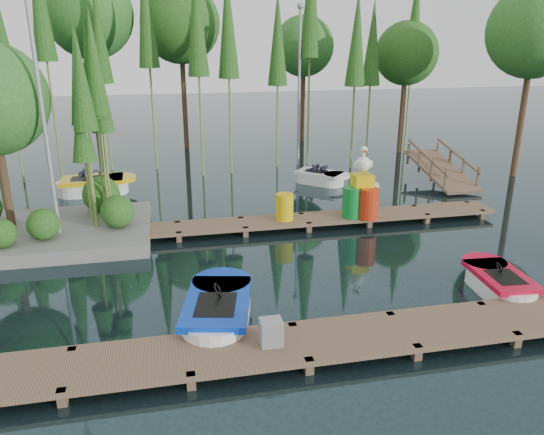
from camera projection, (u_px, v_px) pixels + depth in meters
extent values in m
plane|color=#1C3135|center=(258.00, 262.00, 14.52)|extent=(90.00, 90.00, 0.00)
cube|color=brown|center=(300.00, 343.00, 10.28)|extent=(18.00, 1.50, 0.10)
cube|color=brown|center=(63.00, 402.00, 8.92)|extent=(0.16, 0.16, 0.50)
cube|color=brown|center=(73.00, 360.00, 10.08)|extent=(0.16, 0.16, 0.50)
cube|color=brown|center=(191.00, 386.00, 9.34)|extent=(0.16, 0.16, 0.50)
cube|color=brown|center=(187.00, 347.00, 10.51)|extent=(0.16, 0.16, 0.50)
cube|color=brown|center=(309.00, 371.00, 9.76)|extent=(0.16, 0.16, 0.50)
cube|color=brown|center=(292.00, 335.00, 10.93)|extent=(0.16, 0.16, 0.50)
cube|color=brown|center=(417.00, 357.00, 10.18)|extent=(0.16, 0.16, 0.50)
cube|color=brown|center=(389.00, 324.00, 11.35)|extent=(0.16, 0.16, 0.50)
cube|color=brown|center=(516.00, 344.00, 10.61)|extent=(0.16, 0.16, 0.50)
cube|color=brown|center=(480.00, 313.00, 11.77)|extent=(0.16, 0.16, 0.50)
cube|color=brown|center=(274.00, 222.00, 16.95)|extent=(15.00, 1.20, 0.10)
cube|color=brown|center=(36.00, 251.00, 15.18)|extent=(0.16, 0.16, 0.50)
cube|color=brown|center=(42.00, 239.00, 16.06)|extent=(0.16, 0.16, 0.50)
cube|color=brown|center=(109.00, 245.00, 15.57)|extent=(0.16, 0.16, 0.50)
cube|color=brown|center=(112.00, 234.00, 16.46)|extent=(0.16, 0.16, 0.50)
cube|color=brown|center=(179.00, 240.00, 15.97)|extent=(0.16, 0.16, 0.50)
cube|color=brown|center=(178.00, 229.00, 16.86)|extent=(0.16, 0.16, 0.50)
cube|color=brown|center=(246.00, 235.00, 16.37)|extent=(0.16, 0.16, 0.50)
cube|color=brown|center=(241.00, 225.00, 17.26)|extent=(0.16, 0.16, 0.50)
cube|color=brown|center=(309.00, 230.00, 16.77)|extent=(0.16, 0.16, 0.50)
cube|color=brown|center=(301.00, 220.00, 17.66)|extent=(0.16, 0.16, 0.50)
cube|color=brown|center=(369.00, 226.00, 17.17)|extent=(0.16, 0.16, 0.50)
cube|color=brown|center=(358.00, 216.00, 18.05)|extent=(0.16, 0.16, 0.50)
cube|color=brown|center=(427.00, 221.00, 17.56)|extent=(0.16, 0.16, 0.50)
cube|color=brown|center=(413.00, 212.00, 18.45)|extent=(0.16, 0.16, 0.50)
cube|color=brown|center=(482.00, 217.00, 17.96)|extent=(0.16, 0.16, 0.50)
cube|color=brown|center=(466.00, 209.00, 18.85)|extent=(0.16, 0.16, 0.50)
cube|color=slate|center=(46.00, 234.00, 16.06)|extent=(6.20, 4.20, 0.42)
sphere|color=#295B1C|center=(43.00, 224.00, 14.96)|extent=(0.90, 0.90, 0.90)
sphere|color=#295B1C|center=(101.00, 195.00, 17.22)|extent=(1.20, 1.20, 1.20)
sphere|color=#295B1C|center=(2.00, 234.00, 14.41)|extent=(0.80, 0.80, 0.80)
sphere|color=#295B1C|center=(117.00, 211.00, 15.89)|extent=(1.00, 1.00, 1.00)
cylinder|color=#442F1D|center=(4.00, 175.00, 15.64)|extent=(0.24, 0.24, 3.60)
cylinder|color=olive|center=(97.00, 138.00, 16.01)|extent=(0.07, 0.07, 5.93)
cone|color=#295B1C|center=(90.00, 66.00, 15.33)|extent=(0.70, 0.70, 2.97)
cylinder|color=olive|center=(86.00, 143.00, 15.84)|extent=(0.07, 0.07, 5.66)
cone|color=#295B1C|center=(78.00, 75.00, 15.19)|extent=(0.70, 0.70, 2.83)
cylinder|color=olive|center=(105.00, 149.00, 16.19)|extent=(0.07, 0.07, 5.22)
cone|color=#295B1C|center=(99.00, 87.00, 15.59)|extent=(0.70, 0.70, 2.61)
cylinder|color=olive|center=(89.00, 150.00, 15.31)|extent=(0.07, 0.07, 5.53)
cone|color=#295B1C|center=(81.00, 81.00, 14.68)|extent=(0.70, 0.70, 2.76)
cylinder|color=olive|center=(87.00, 174.00, 15.65)|extent=(0.07, 0.07, 4.01)
cone|color=#295B1C|center=(81.00, 127.00, 15.19)|extent=(0.70, 0.70, 2.01)
cylinder|color=olive|center=(101.00, 135.00, 15.90)|extent=(0.07, 0.07, 6.11)
cone|color=#295B1C|center=(93.00, 61.00, 15.20)|extent=(0.70, 0.70, 3.05)
cylinder|color=#442F1D|center=(523.00, 107.00, 22.41)|extent=(0.26, 0.26, 6.06)
sphere|color=#306E27|center=(535.00, 31.00, 21.42)|extent=(3.81, 3.81, 3.81)
cylinder|color=#442F1D|center=(403.00, 104.00, 27.35)|extent=(0.26, 0.26, 5.02)
sphere|color=#295B1C|center=(407.00, 53.00, 26.53)|extent=(3.16, 3.16, 3.16)
cylinder|color=#442F1D|center=(303.00, 95.00, 30.22)|extent=(0.26, 0.26, 5.31)
sphere|color=#306E27|center=(304.00, 46.00, 29.35)|extent=(3.34, 3.34, 3.34)
cylinder|color=#442F1D|center=(184.00, 88.00, 28.09)|extent=(0.26, 0.26, 6.46)
sphere|color=#295B1C|center=(180.00, 23.00, 27.03)|extent=(4.06, 4.06, 4.06)
cylinder|color=#442F1D|center=(96.00, 86.00, 27.13)|extent=(0.26, 0.26, 6.85)
sphere|color=#306E27|center=(89.00, 14.00, 26.01)|extent=(4.31, 4.31, 4.31)
cylinder|color=olive|center=(10.00, 92.00, 21.16)|extent=(0.09, 0.09, 7.48)
cone|color=#295B1C|center=(1.00, 37.00, 20.47)|extent=(0.90, 0.90, 4.11)
cylinder|color=olive|center=(47.00, 63.00, 21.63)|extent=(0.09, 0.09, 9.66)
cylinder|color=olive|center=(104.00, 84.00, 23.29)|extent=(0.09, 0.09, 7.69)
cone|color=#295B1C|center=(98.00, 32.00, 22.58)|extent=(0.90, 0.90, 4.23)
cylinder|color=olive|center=(150.00, 69.00, 23.15)|extent=(0.09, 0.09, 8.99)
cone|color=#295B1C|center=(145.00, 7.00, 22.32)|extent=(0.90, 0.90, 4.94)
cylinder|color=olive|center=(199.00, 77.00, 22.14)|extent=(0.09, 0.09, 8.44)
cone|color=#295B1C|center=(196.00, 17.00, 21.37)|extent=(0.90, 0.90, 4.64)
cylinder|color=olive|center=(229.00, 79.00, 22.55)|extent=(0.09, 0.09, 8.22)
cone|color=#295B1C|center=(228.00, 22.00, 21.80)|extent=(0.90, 0.90, 4.52)
cylinder|color=olive|center=(278.00, 86.00, 23.94)|extent=(0.09, 0.09, 7.41)
cone|color=#295B1C|center=(278.00, 38.00, 23.26)|extent=(0.90, 0.90, 4.07)
cylinder|color=olive|center=(309.00, 58.00, 24.06)|extent=(0.09, 0.09, 9.77)
cylinder|color=olive|center=(354.00, 87.00, 23.62)|extent=(0.09, 0.09, 7.40)
cone|color=#295B1C|center=(357.00, 38.00, 22.95)|extent=(0.90, 0.90, 4.07)
cylinder|color=olive|center=(370.00, 86.00, 25.41)|extent=(0.09, 0.09, 7.14)
cone|color=#295B1C|center=(373.00, 42.00, 24.76)|extent=(0.90, 0.90, 3.93)
cylinder|color=olive|center=(411.00, 68.00, 26.60)|extent=(0.09, 0.09, 8.61)
cone|color=#295B1C|center=(415.00, 17.00, 25.81)|extent=(0.90, 0.90, 4.74)
cylinder|color=gray|center=(44.00, 127.00, 14.61)|extent=(0.12, 0.12, 7.00)
cylinder|color=gray|center=(299.00, 90.00, 24.33)|extent=(0.12, 0.12, 7.00)
sphere|color=gray|center=(300.00, 6.00, 23.15)|extent=(0.30, 0.30, 0.30)
cube|color=brown|center=(441.00, 170.00, 22.12)|extent=(1.50, 3.94, 0.95)
cube|color=brown|center=(445.00, 180.00, 20.49)|extent=(0.08, 0.08, 0.90)
cube|color=brown|center=(432.00, 170.00, 21.47)|extent=(0.08, 0.08, 0.90)
cube|color=brown|center=(419.00, 162.00, 22.45)|extent=(0.08, 0.08, 0.90)
cube|color=brown|center=(408.00, 154.00, 23.43)|extent=(0.08, 0.08, 0.90)
cube|color=brown|center=(427.00, 157.00, 21.78)|extent=(0.06, 3.54, 0.83)
cube|color=brown|center=(478.00, 178.00, 20.76)|extent=(0.08, 0.08, 0.90)
cube|color=brown|center=(463.00, 169.00, 21.74)|extent=(0.08, 0.08, 0.90)
cube|color=brown|center=(450.00, 160.00, 22.72)|extent=(0.08, 0.08, 0.90)
cube|color=brown|center=(437.00, 152.00, 23.70)|extent=(0.08, 0.08, 0.90)
cube|color=brown|center=(458.00, 155.00, 22.06)|extent=(0.06, 3.54, 0.83)
cube|color=white|center=(218.00, 316.00, 11.30)|extent=(1.58, 1.58, 0.60)
cylinder|color=white|center=(221.00, 302.00, 11.93)|extent=(1.57, 1.57, 0.60)
cylinder|color=white|center=(214.00, 333.00, 10.68)|extent=(1.57, 1.57, 0.60)
cube|color=#0732B9|center=(217.00, 303.00, 11.20)|extent=(1.81, 2.53, 0.15)
cylinder|color=#0732B9|center=(222.00, 282.00, 12.11)|extent=(1.60, 1.60, 0.15)
cube|color=black|center=(216.00, 306.00, 10.97)|extent=(1.03, 1.24, 0.07)
torus|color=black|center=(218.00, 290.00, 11.28)|extent=(0.23, 0.33, 0.29)
cube|color=white|center=(499.00, 286.00, 12.75)|extent=(1.15, 1.16, 0.49)
cylinder|color=white|center=(488.00, 277.00, 13.26)|extent=(1.15, 1.15, 0.49)
cylinder|color=white|center=(512.00, 297.00, 12.25)|extent=(1.15, 1.15, 0.49)
cube|color=#BB092A|center=(501.00, 276.00, 12.67)|extent=(1.23, 1.95, 0.13)
cylinder|color=#BB092A|center=(484.00, 263.00, 13.40)|extent=(1.17, 1.17, 0.13)
cube|color=black|center=(505.00, 278.00, 12.48)|extent=(0.73, 0.93, 0.05)
torus|color=black|center=(499.00, 267.00, 12.73)|extent=(0.15, 0.26, 0.24)
cube|color=white|center=(93.00, 188.00, 20.73)|extent=(1.40, 1.39, 0.62)
cylinder|color=white|center=(111.00, 187.00, 20.88)|extent=(1.39, 1.39, 0.62)
cylinder|color=white|center=(75.00, 189.00, 20.58)|extent=(1.39, 1.39, 0.62)
cube|color=#DFB90B|center=(92.00, 180.00, 20.62)|extent=(2.38, 1.45, 0.16)
cylinder|color=#DFB90B|center=(118.00, 178.00, 20.84)|extent=(1.41, 1.41, 0.16)
cube|color=black|center=(86.00, 179.00, 20.55)|extent=(1.13, 0.87, 0.07)
torus|color=black|center=(96.00, 174.00, 20.58)|extent=(0.31, 0.18, 0.30)
imported|color=#1E1E2D|center=(84.00, 172.00, 20.45)|extent=(0.50, 0.38, 1.09)
cube|color=white|center=(319.00, 179.00, 22.20)|extent=(1.52, 1.52, 0.49)
cylinder|color=white|center=(331.00, 181.00, 21.94)|extent=(1.51, 1.51, 0.49)
cylinder|color=white|center=(308.00, 177.00, 22.47)|extent=(1.51, 1.51, 0.49)
cube|color=white|center=(320.00, 173.00, 22.12)|extent=(2.10, 2.07, 0.12)
cylinder|color=white|center=(337.00, 175.00, 21.73)|extent=(1.54, 1.54, 0.12)
cube|color=black|center=(316.00, 171.00, 22.19)|extent=(1.10, 1.09, 0.05)
torus|color=black|center=(323.00, 169.00, 21.99)|extent=(0.27, 0.26, 0.24)
imported|color=#1E1E2D|center=(315.00, 167.00, 22.15)|extent=(0.44, 0.44, 0.80)
imported|color=#1E1E2D|center=(325.00, 168.00, 22.27)|extent=(0.34, 0.34, 0.61)
cube|color=gray|center=(271.00, 332.00, 10.07)|extent=(0.42, 0.36, 0.52)
cylinder|color=#DFB90B|center=(285.00, 207.00, 16.86)|extent=(0.56, 0.56, 0.85)
cylinder|color=#0D772A|center=(353.00, 202.00, 17.07)|extent=(0.66, 0.66, 1.00)
cylinder|color=silver|center=(368.00, 198.00, 17.51)|extent=(0.66, 0.66, 1.00)
cylinder|color=#BA290D|center=(368.00, 203.00, 16.95)|extent=(0.66, 0.66, 1.00)
cube|color=#DFB90B|center=(362.00, 180.00, 17.01)|extent=(0.61, 0.61, 0.39)
sphere|color=white|center=(363.00, 164.00, 16.84)|extent=(0.49, 0.49, 0.49)
cylinder|color=white|center=(364.00, 156.00, 16.75)|extent=(0.11, 0.11, 0.33)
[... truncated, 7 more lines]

